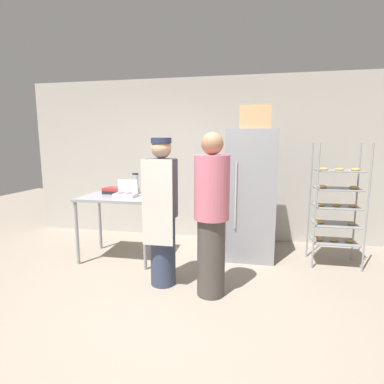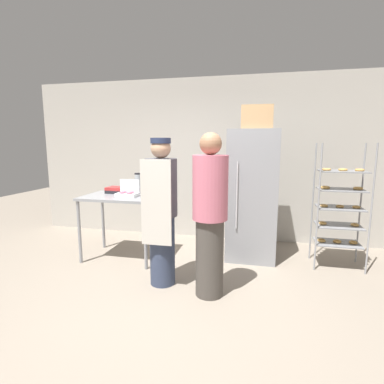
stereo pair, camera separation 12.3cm
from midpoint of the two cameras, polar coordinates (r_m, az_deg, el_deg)
name	(u,v)px [view 2 (the right image)]	position (r m, az deg, el deg)	size (l,w,h in m)	color
ground_plane	(170,304)	(3.30, -3.02, -20.55)	(14.00, 14.00, 0.00)	gray
back_wall	(210,160)	(5.21, 4.12, 6.18)	(6.40, 0.12, 2.73)	#B7B2A8
refrigerator	(252,195)	(4.33, 12.17, -0.61)	(0.68, 0.68, 1.83)	gray
baking_rack	(340,207)	(4.41, 27.08, -2.56)	(0.63, 0.43, 1.64)	#93969B
prep_counter	(121,203)	(4.35, -12.53, -2.10)	(1.04, 0.72, 0.91)	gray
donut_box	(127,193)	(4.22, -11.42, -0.28)	(0.29, 0.19, 0.23)	white
blender_pitcher	(138,184)	(4.46, -9.50, 1.46)	(0.11, 0.11, 0.30)	#99999E
binder_stack	(117,190)	(4.57, -13.35, 0.37)	(0.30, 0.25, 0.09)	#232328
cardboard_storage_box	(257,118)	(4.22, 13.16, 13.65)	(0.42, 0.31, 0.32)	tan
person_baker	(162,210)	(3.43, -4.79, -3.49)	(0.36, 0.38, 1.70)	#333D56
person_customer	(210,215)	(3.16, 4.57, -4.39)	(0.37, 0.37, 1.75)	#47423D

